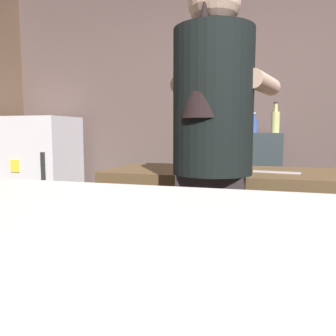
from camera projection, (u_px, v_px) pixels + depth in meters
name	position (u px, v px, depth m)	size (l,w,h in m)	color
wall_back	(249.00, 105.00, 3.26)	(5.20, 0.10, 2.70)	brown
prep_counter	(296.00, 253.00, 1.84)	(2.10, 0.60, 0.88)	brown
back_shelf	(236.00, 192.00, 3.10)	(0.79, 0.36, 1.09)	#313C40
mini_fridge	(43.00, 178.00, 3.47)	(0.64, 0.58, 1.25)	silver
bartender	(212.00, 152.00, 1.45)	(0.48, 0.55, 1.74)	#332C2E
mixing_bowl	(204.00, 165.00, 1.87)	(0.21, 0.21, 0.06)	silver
chefs_knife	(277.00, 172.00, 1.77)	(0.24, 0.03, 0.01)	silver
bottle_soy	(254.00, 125.00, 3.06)	(0.07, 0.07, 0.18)	#38539F
bottle_hot_sauce	(244.00, 124.00, 3.11)	(0.07, 0.07, 0.21)	#4C8B35
bottle_vinegar	(275.00, 121.00, 2.87)	(0.07, 0.07, 0.26)	#C8CF7C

